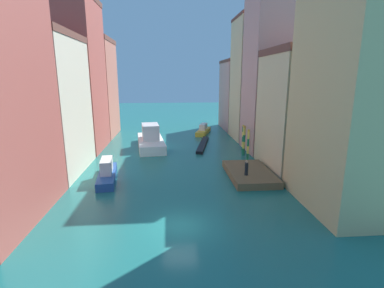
{
  "coord_description": "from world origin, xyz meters",
  "views": [
    {
      "loc": [
        -0.64,
        -18.95,
        10.52
      ],
      "look_at": [
        2.44,
        19.41,
        1.5
      ],
      "focal_mm": 26.92,
      "sensor_mm": 36.0,
      "label": 1
    }
  ],
  "objects_px": {
    "mooring_pole_2": "(243,138)",
    "motorboat_0": "(107,173)",
    "mooring_pole_0": "(248,145)",
    "mooring_pole_1": "(244,140)",
    "waterfront_dock": "(249,173)",
    "motorboat_1": "(203,130)",
    "person_on_dock": "(246,168)",
    "vaporetto_white": "(151,140)",
    "gondola_black": "(203,144)"
  },
  "relations": [
    {
      "from": "mooring_pole_2",
      "to": "motorboat_0",
      "type": "height_order",
      "value": "mooring_pole_2"
    },
    {
      "from": "mooring_pole_0",
      "to": "mooring_pole_1",
      "type": "xyz_separation_m",
      "value": [
        0.19,
        2.73,
        0.01
      ]
    },
    {
      "from": "waterfront_dock",
      "to": "motorboat_1",
      "type": "relative_size",
      "value": 1.11
    },
    {
      "from": "waterfront_dock",
      "to": "person_on_dock",
      "type": "bearing_deg",
      "value": -117.52
    },
    {
      "from": "person_on_dock",
      "to": "vaporetto_white",
      "type": "relative_size",
      "value": 0.14
    },
    {
      "from": "gondola_black",
      "to": "person_on_dock",
      "type": "bearing_deg",
      "value": -80.81
    },
    {
      "from": "gondola_black",
      "to": "motorboat_1",
      "type": "xyz_separation_m",
      "value": [
        1.24,
        9.9,
        0.43
      ]
    },
    {
      "from": "vaporetto_white",
      "to": "motorboat_0",
      "type": "xyz_separation_m",
      "value": [
        -3.71,
        -14.01,
        -0.4
      ]
    },
    {
      "from": "mooring_pole_2",
      "to": "gondola_black",
      "type": "bearing_deg",
      "value": 143.16
    },
    {
      "from": "gondola_black",
      "to": "motorboat_0",
      "type": "xyz_separation_m",
      "value": [
        -11.74,
        -14.21,
        0.56
      ]
    },
    {
      "from": "gondola_black",
      "to": "vaporetto_white",
      "type": "bearing_deg",
      "value": -178.53
    },
    {
      "from": "motorboat_0",
      "to": "person_on_dock",
      "type": "bearing_deg",
      "value": -6.99
    },
    {
      "from": "vaporetto_white",
      "to": "motorboat_1",
      "type": "bearing_deg",
      "value": 47.44
    },
    {
      "from": "mooring_pole_1",
      "to": "motorboat_1",
      "type": "bearing_deg",
      "value": 103.27
    },
    {
      "from": "motorboat_1",
      "to": "vaporetto_white",
      "type": "bearing_deg",
      "value": -132.56
    },
    {
      "from": "waterfront_dock",
      "to": "vaporetto_white",
      "type": "height_order",
      "value": "vaporetto_white"
    },
    {
      "from": "mooring_pole_0",
      "to": "motorboat_0",
      "type": "relative_size",
      "value": 0.57
    },
    {
      "from": "mooring_pole_2",
      "to": "vaporetto_white",
      "type": "bearing_deg",
      "value": 164.3
    },
    {
      "from": "person_on_dock",
      "to": "vaporetto_white",
      "type": "distance_m",
      "value": 19.01
    },
    {
      "from": "mooring_pole_0",
      "to": "waterfront_dock",
      "type": "bearing_deg",
      "value": -103.24
    },
    {
      "from": "person_on_dock",
      "to": "mooring_pole_2",
      "type": "relative_size",
      "value": 0.4
    },
    {
      "from": "motorboat_0",
      "to": "motorboat_1",
      "type": "bearing_deg",
      "value": 61.69
    },
    {
      "from": "mooring_pole_0",
      "to": "mooring_pole_2",
      "type": "height_order",
      "value": "mooring_pole_0"
    },
    {
      "from": "waterfront_dock",
      "to": "motorboat_1",
      "type": "xyz_separation_m",
      "value": [
        -2.11,
        24.39,
        0.29
      ]
    },
    {
      "from": "motorboat_1",
      "to": "mooring_pole_1",
      "type": "bearing_deg",
      "value": -76.73
    },
    {
      "from": "waterfront_dock",
      "to": "mooring_pole_2",
      "type": "relative_size",
      "value": 2.03
    },
    {
      "from": "mooring_pole_2",
      "to": "motorboat_0",
      "type": "bearing_deg",
      "value": -148.88
    },
    {
      "from": "waterfront_dock",
      "to": "mooring_pole_2",
      "type": "xyz_separation_m",
      "value": [
        1.91,
        10.55,
        1.64
      ]
    },
    {
      "from": "mooring_pole_0",
      "to": "gondola_black",
      "type": "bearing_deg",
      "value": 119.12
    },
    {
      "from": "person_on_dock",
      "to": "gondola_black",
      "type": "xyz_separation_m",
      "value": [
        -2.58,
        15.97,
        -1.22
      ]
    },
    {
      "from": "vaporetto_white",
      "to": "mooring_pole_1",
      "type": "bearing_deg",
      "value": -23.33
    },
    {
      "from": "motorboat_0",
      "to": "gondola_black",
      "type": "bearing_deg",
      "value": 50.44
    },
    {
      "from": "mooring_pole_0",
      "to": "motorboat_0",
      "type": "height_order",
      "value": "mooring_pole_0"
    },
    {
      "from": "motorboat_0",
      "to": "motorboat_1",
      "type": "height_order",
      "value": "motorboat_0"
    },
    {
      "from": "mooring_pole_2",
      "to": "motorboat_0",
      "type": "xyz_separation_m",
      "value": [
        -17.01,
        -10.27,
        -1.23
      ]
    },
    {
      "from": "mooring_pole_1",
      "to": "mooring_pole_0",
      "type": "bearing_deg",
      "value": -93.96
    },
    {
      "from": "waterfront_dock",
      "to": "mooring_pole_1",
      "type": "height_order",
      "value": "mooring_pole_1"
    },
    {
      "from": "waterfront_dock",
      "to": "mooring_pole_2",
      "type": "distance_m",
      "value": 10.84
    },
    {
      "from": "mooring_pole_0",
      "to": "vaporetto_white",
      "type": "xyz_separation_m",
      "value": [
        -12.79,
        8.33,
        -0.92
      ]
    },
    {
      "from": "mooring_pole_2",
      "to": "motorboat_1",
      "type": "distance_m",
      "value": 14.48
    },
    {
      "from": "person_on_dock",
      "to": "mooring_pole_1",
      "type": "height_order",
      "value": "mooring_pole_1"
    },
    {
      "from": "gondola_black",
      "to": "motorboat_1",
      "type": "relative_size",
      "value": 1.45
    },
    {
      "from": "mooring_pole_0",
      "to": "mooring_pole_1",
      "type": "relative_size",
      "value": 1.0
    },
    {
      "from": "mooring_pole_1",
      "to": "motorboat_0",
      "type": "distance_m",
      "value": 18.74
    },
    {
      "from": "mooring_pole_2",
      "to": "mooring_pole_1",
      "type": "bearing_deg",
      "value": -99.8
    },
    {
      "from": "waterfront_dock",
      "to": "mooring_pole_2",
      "type": "height_order",
      "value": "mooring_pole_2"
    },
    {
      "from": "gondola_black",
      "to": "waterfront_dock",
      "type": "bearing_deg",
      "value": -76.97
    },
    {
      "from": "waterfront_dock",
      "to": "motorboat_1",
      "type": "height_order",
      "value": "motorboat_1"
    },
    {
      "from": "motorboat_1",
      "to": "motorboat_0",
      "type": "bearing_deg",
      "value": -118.31
    },
    {
      "from": "mooring_pole_2",
      "to": "person_on_dock",
      "type": "bearing_deg",
      "value": -102.57
    }
  ]
}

